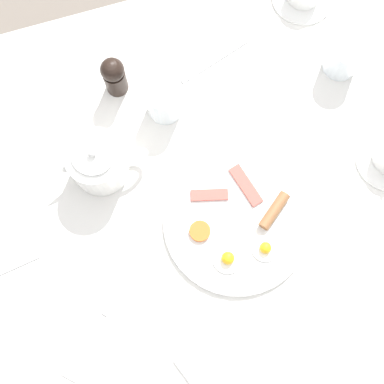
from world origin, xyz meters
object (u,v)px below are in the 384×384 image
at_px(teapot_near, 99,162).
at_px(fork_by_plate, 215,60).
at_px(water_glass_tall, 166,100).
at_px(fork_spare, 123,280).
at_px(salt_grinder, 114,76).
at_px(water_glass_short, 344,57).
at_px(breakfast_plate, 238,223).
at_px(spoon_for_tea, 5,270).
at_px(napkin_folded, 212,370).

height_order(teapot_near, fork_by_plate, teapot_near).
relative_size(water_glass_tall, fork_spare, 0.73).
bearing_deg(salt_grinder, fork_spare, 166.28).
bearing_deg(water_glass_tall, water_glass_short, -92.07).
bearing_deg(water_glass_tall, breakfast_plate, -166.63).
xyz_separation_m(water_glass_short, spoon_for_tea, (-0.24, 0.85, -0.04)).
distance_m(breakfast_plate, water_glass_short, 0.45).
height_order(breakfast_plate, fork_spare, breakfast_plate).
distance_m(water_glass_short, fork_spare, 0.70).
height_order(water_glass_tall, spoon_for_tea, water_glass_tall).
xyz_separation_m(water_glass_short, fork_spare, (-0.33, 0.61, -0.04)).
bearing_deg(napkin_folded, spoon_for_tea, 48.29).
bearing_deg(breakfast_plate, teapot_near, 50.78).
distance_m(napkin_folded, fork_by_plate, 0.69).
bearing_deg(breakfast_plate, spoon_for_tea, 84.47).
relative_size(breakfast_plate, teapot_near, 1.47).
xyz_separation_m(salt_grinder, fork_by_plate, (-0.00, -0.23, -0.06)).
height_order(spoon_for_tea, fork_spare, same).
distance_m(water_glass_short, salt_grinder, 0.52).
bearing_deg(fork_spare, water_glass_tall, -29.94).
xyz_separation_m(water_glass_short, napkin_folded, (-0.56, 0.49, -0.04)).
distance_m(water_glass_short, napkin_folded, 0.74).
relative_size(teapot_near, water_glass_short, 2.51).
bearing_deg(water_glass_tall, spoon_for_tea, 120.16).
bearing_deg(water_glass_tall, fork_spare, 150.06).
bearing_deg(fork_by_plate, teapot_near, 119.57).
distance_m(teapot_near, salt_grinder, 0.20).
xyz_separation_m(breakfast_plate, fork_by_plate, (0.38, -0.07, -0.01)).
bearing_deg(fork_spare, water_glass_short, -61.65).
xyz_separation_m(salt_grinder, spoon_for_tea, (-0.34, 0.34, -0.06)).
xyz_separation_m(fork_by_plate, fork_spare, (-0.43, 0.34, -0.00)).
xyz_separation_m(breakfast_plate, water_glass_tall, (0.30, 0.07, 0.04)).
bearing_deg(napkin_folded, fork_by_plate, -17.89).
bearing_deg(fork_by_plate, breakfast_plate, 169.86).
bearing_deg(spoon_for_tea, teapot_near, -58.92).
distance_m(salt_grinder, fork_spare, 0.45).
xyz_separation_m(water_glass_tall, water_glass_short, (-0.01, -0.41, -0.00)).
relative_size(water_glass_short, salt_grinder, 0.75).
distance_m(fork_by_plate, fork_spare, 0.55).
distance_m(spoon_for_tea, fork_spare, 0.25).
bearing_deg(teapot_near, fork_by_plate, -146.46).
bearing_deg(water_glass_tall, napkin_folded, 172.86).
height_order(fork_by_plate, spoon_for_tea, same).
relative_size(breakfast_plate, fork_by_plate, 1.73).
relative_size(teapot_near, salt_grinder, 1.88).
bearing_deg(napkin_folded, salt_grinder, 1.94).
bearing_deg(salt_grinder, napkin_folded, -178.06).
height_order(napkin_folded, spoon_for_tea, napkin_folded).
xyz_separation_m(salt_grinder, fork_spare, (-0.43, 0.10, -0.06)).
distance_m(teapot_near, napkin_folded, 0.49).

